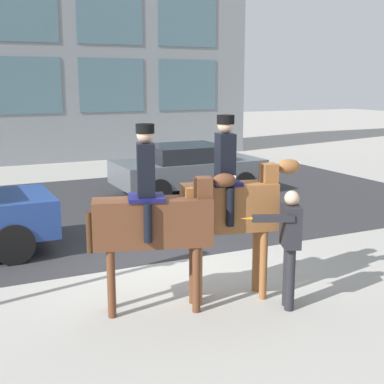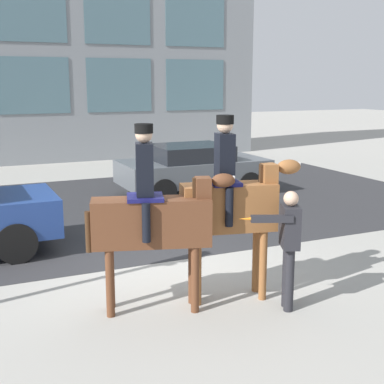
{
  "view_description": "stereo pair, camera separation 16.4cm",
  "coord_description": "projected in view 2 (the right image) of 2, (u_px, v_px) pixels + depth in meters",
  "views": [
    {
      "loc": [
        -3.08,
        -7.64,
        3.07
      ],
      "look_at": [
        0.21,
        -0.76,
        1.49
      ],
      "focal_mm": 50.0,
      "sensor_mm": 36.0,
      "label": 1
    },
    {
      "loc": [
        -2.93,
        -7.71,
        3.07
      ],
      "look_at": [
        0.21,
        -0.76,
        1.49
      ],
      "focal_mm": 50.0,
      "sensor_mm": 36.0,
      "label": 2
    }
  ],
  "objects": [
    {
      "name": "road_surface",
      "position": [
        90.0,
        211.0,
        12.92
      ],
      "size": [
        18.5,
        8.5,
        0.01
      ],
      "color": "#2D2D30",
      "rests_on": "ground_plane"
    },
    {
      "name": "street_car_far_lane",
      "position": [
        193.0,
        168.0,
        14.65
      ],
      "size": [
        4.0,
        2.01,
        1.38
      ],
      "color": "#51565B",
      "rests_on": "ground_plane"
    },
    {
      "name": "ground_plane",
      "position": [
        161.0,
        274.0,
        8.68
      ],
      "size": [
        80.0,
        80.0,
        0.0
      ],
      "primitive_type": "plane",
      "color": "#9E9B93"
    },
    {
      "name": "mounted_horse_companion",
      "position": [
        231.0,
        203.0,
        7.45
      ],
      "size": [
        1.77,
        0.72,
        2.62
      ],
      "rotation": [
        0.0,
        0.0,
        -0.22
      ],
      "color": "brown",
      "rests_on": "ground_plane"
    },
    {
      "name": "pedestrian_bystander",
      "position": [
        288.0,
        241.0,
        7.16
      ],
      "size": [
        0.91,
        0.45,
        1.65
      ],
      "rotation": [
        0.0,
        0.0,
        2.73
      ],
      "color": "#232328",
      "rests_on": "ground_plane"
    },
    {
      "name": "mounted_horse_lead",
      "position": [
        154.0,
        217.0,
        7.07
      ],
      "size": [
        1.93,
        0.88,
        2.54
      ],
      "rotation": [
        0.0,
        0.0,
        -0.3
      ],
      "color": "#59331E",
      "rests_on": "ground_plane"
    }
  ]
}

